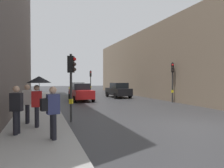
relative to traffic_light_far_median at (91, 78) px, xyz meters
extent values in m
plane|color=#38383A|center=(-0.53, -22.07, -2.43)|extent=(120.00, 120.00, 0.00)
cube|color=#A8A5A0|center=(-7.19, -16.07, -2.35)|extent=(2.58, 40.00, 0.16)
cube|color=gray|center=(10.84, -7.06, 1.72)|extent=(12.00, 33.11, 8.30)
cylinder|color=#2D2D2D|center=(0.00, 0.02, -0.67)|extent=(0.12, 0.12, 3.52)
cube|color=black|center=(0.00, 0.02, 0.57)|extent=(0.25, 0.31, 0.84)
cube|color=yellow|center=(0.00, 0.02, -1.38)|extent=(0.20, 0.16, 0.24)
sphere|color=red|center=(0.00, -0.17, 0.83)|extent=(0.18, 0.18, 0.18)
sphere|color=#2D231E|center=(0.00, -0.17, 0.57)|extent=(0.18, 0.18, 0.18)
sphere|color=#2D231E|center=(0.00, -0.17, 0.31)|extent=(0.18, 0.18, 0.18)
cylinder|color=#2D2D2D|center=(4.54, -13.86, -0.55)|extent=(0.12, 0.12, 3.77)
cube|color=black|center=(4.54, -13.86, 0.82)|extent=(0.36, 0.38, 0.84)
cube|color=yellow|center=(4.54, -13.86, -1.38)|extent=(0.25, 0.24, 0.24)
sphere|color=red|center=(4.44, -14.03, 1.08)|extent=(0.18, 0.18, 0.18)
sphere|color=#2D231E|center=(4.44, -14.03, 0.82)|extent=(0.18, 0.18, 0.18)
sphere|color=#2D231E|center=(4.44, -14.03, 0.56)|extent=(0.18, 0.18, 0.18)
cylinder|color=#2D2D2D|center=(-5.60, -19.38, -0.71)|extent=(0.12, 0.12, 3.45)
cube|color=black|center=(-5.60, -19.38, 0.50)|extent=(0.38, 0.35, 0.84)
cube|color=yellow|center=(-5.60, -19.38, -1.38)|extent=(0.23, 0.25, 0.24)
sphere|color=red|center=(-5.43, -19.47, 0.76)|extent=(0.18, 0.18, 0.18)
sphere|color=#2D231E|center=(-5.43, -19.47, 0.50)|extent=(0.18, 0.18, 0.18)
sphere|color=#2D231E|center=(-5.43, -19.47, 0.24)|extent=(0.18, 0.18, 0.18)
cube|color=red|center=(-3.27, -9.62, -1.71)|extent=(1.90, 4.24, 0.80)
cube|color=black|center=(-3.27, -9.37, -0.99)|extent=(1.65, 2.04, 0.64)
cylinder|color=black|center=(-2.34, -10.95, -2.11)|extent=(0.24, 0.65, 0.64)
cylinder|color=black|center=(-4.14, -11.00, -2.11)|extent=(0.24, 0.65, 0.64)
cylinder|color=black|center=(-2.40, -8.25, -2.11)|extent=(0.24, 0.65, 0.64)
cylinder|color=black|center=(-4.20, -8.30, -2.11)|extent=(0.24, 0.65, 0.64)
cube|color=yellow|center=(-2.65, -3.93, -1.71)|extent=(1.92, 4.25, 0.80)
cube|color=black|center=(-2.65, -3.68, -0.99)|extent=(1.65, 2.04, 0.64)
cylinder|color=black|center=(-1.79, -5.30, -2.11)|extent=(0.24, 0.65, 0.64)
cylinder|color=black|center=(-3.59, -5.25, -2.11)|extent=(0.24, 0.65, 0.64)
cylinder|color=black|center=(-1.72, -2.60, -2.11)|extent=(0.24, 0.65, 0.64)
cylinder|color=black|center=(-3.52, -2.55, -2.11)|extent=(0.24, 0.65, 0.64)
cube|color=black|center=(1.62, -7.34, -1.71)|extent=(1.94, 4.26, 0.80)
cube|color=black|center=(1.63, -7.59, -0.99)|extent=(1.67, 2.05, 0.64)
cylinder|color=black|center=(0.68, -6.02, -2.11)|extent=(0.24, 0.65, 0.64)
cylinder|color=black|center=(2.48, -5.96, -2.11)|extent=(0.24, 0.65, 0.64)
cylinder|color=black|center=(0.77, -8.72, -2.11)|extent=(0.24, 0.65, 0.64)
cylinder|color=black|center=(2.57, -8.66, -2.11)|extent=(0.24, 0.65, 0.64)
cylinder|color=black|center=(-7.20, -20.60, -1.85)|extent=(0.16, 0.16, 0.85)
cylinder|color=black|center=(-7.21, -20.80, -1.85)|extent=(0.16, 0.16, 0.85)
cube|color=red|center=(-7.21, -20.70, -1.09)|extent=(0.42, 0.29, 0.66)
sphere|color=tan|center=(-7.21, -20.70, -0.62)|extent=(0.24, 0.24, 0.24)
cylinder|color=black|center=(-7.11, -20.71, -0.84)|extent=(0.02, 0.02, 0.90)
cone|color=black|center=(-7.11, -20.71, -0.27)|extent=(1.00, 1.00, 0.28)
cylinder|color=black|center=(-7.62, -19.67, -1.85)|extent=(0.16, 0.16, 0.85)
cylinder|color=black|center=(-7.64, -19.87, -1.85)|extent=(0.16, 0.16, 0.85)
cube|color=silver|center=(-7.63, -19.77, -1.09)|extent=(0.42, 0.29, 0.66)
sphere|color=tan|center=(-7.63, -19.77, -0.62)|extent=(0.24, 0.24, 0.24)
cube|color=black|center=(-7.93, -19.75, -1.09)|extent=(0.22, 0.30, 0.40)
cylinder|color=black|center=(-6.68, -22.64, -1.85)|extent=(0.16, 0.16, 0.85)
cylinder|color=black|center=(-6.63, -22.83, -1.85)|extent=(0.16, 0.16, 0.85)
cube|color=navy|center=(-6.65, -22.74, -1.09)|extent=(0.45, 0.34, 0.66)
sphere|color=tan|center=(-6.65, -22.74, -0.62)|extent=(0.24, 0.24, 0.24)
cube|color=black|center=(-6.95, -22.80, -1.09)|extent=(0.26, 0.32, 0.40)
cylinder|color=black|center=(-7.85, -21.56, -1.85)|extent=(0.16, 0.16, 0.85)
cylinder|color=black|center=(-7.91, -21.75, -1.85)|extent=(0.16, 0.16, 0.85)
cube|color=black|center=(-7.88, -21.65, -1.09)|extent=(0.46, 0.38, 0.66)
sphere|color=tan|center=(-7.88, -21.65, -0.62)|extent=(0.24, 0.24, 0.24)
camera|label=1|loc=(-7.01, -29.69, -0.27)|focal=32.23mm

